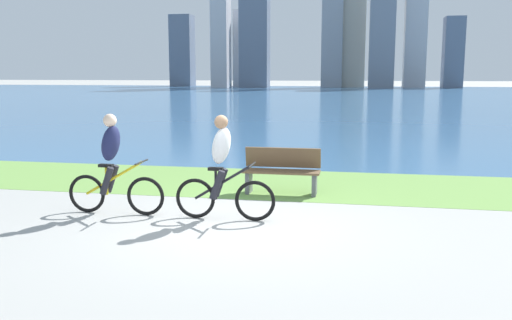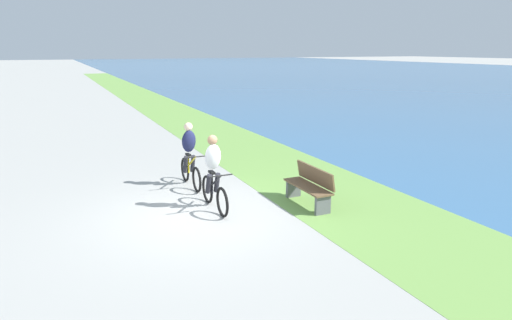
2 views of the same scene
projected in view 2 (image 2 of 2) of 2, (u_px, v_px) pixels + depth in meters
ground_plane at (201, 215)px, 9.65m from camera, size 300.00×300.00×0.00m
grass_strip_bayside at (334, 194)px, 11.06m from camera, size 120.00×3.27×0.01m
cyclist_lead at (213, 173)px, 9.84m from camera, size 1.66×0.52×1.70m
cyclist_trailing at (190, 155)px, 11.52m from camera, size 1.71×0.52×1.69m
bench_near_path at (310, 186)px, 10.20m from camera, size 1.50×0.47×0.90m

